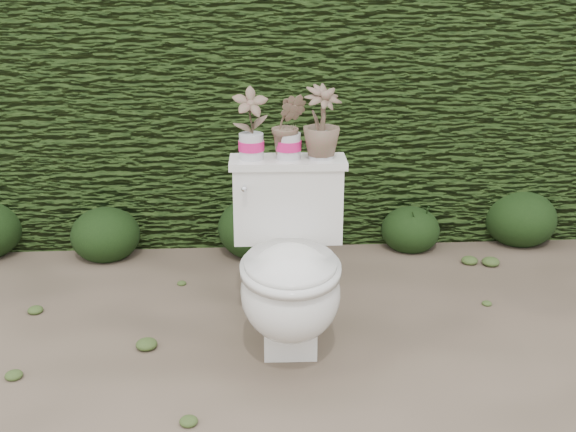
{
  "coord_description": "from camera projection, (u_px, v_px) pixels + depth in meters",
  "views": [
    {
      "loc": [
        -0.04,
        -2.77,
        1.6
      ],
      "look_at": [
        0.13,
        0.1,
        0.55
      ],
      "focal_mm": 45.0,
      "sensor_mm": 36.0,
      "label": 1
    }
  ],
  "objects": [
    {
      "name": "potted_plant_right",
      "position": [
        321.0,
        124.0,
        3.04
      ],
      "size": [
        0.22,
        0.22,
        0.29
      ],
      "primitive_type": "imported",
      "rotation": [
        0.0,
        0.0,
        0.43
      ],
      "color": "#206829",
      "rests_on": "toilet"
    },
    {
      "name": "ground",
      "position": [
        260.0,
        343.0,
        3.15
      ],
      "size": [
        60.0,
        60.0,
        0.0
      ],
      "primitive_type": "plane",
      "color": "#786653",
      "rests_on": "ground"
    },
    {
      "name": "potted_plant_center",
      "position": [
        289.0,
        128.0,
        3.04
      ],
      "size": [
        0.16,
        0.14,
        0.27
      ],
      "primitive_type": "imported",
      "rotation": [
        0.0,
        0.0,
        6.12
      ],
      "color": "#206829",
      "rests_on": "toilet"
    },
    {
      "name": "liriope_clump_4",
      "position": [
        411.0,
        225.0,
        4.13
      ],
      "size": [
        0.34,
        0.34,
        0.27
      ],
      "primitive_type": "ellipsoid",
      "color": "black",
      "rests_on": "ground"
    },
    {
      "name": "liriope_clump_2",
      "position": [
        105.0,
        230.0,
        4.01
      ],
      "size": [
        0.38,
        0.38,
        0.31
      ],
      "primitive_type": "ellipsoid",
      "color": "black",
      "rests_on": "ground"
    },
    {
      "name": "potted_plant_left",
      "position": [
        251.0,
        126.0,
        3.03
      ],
      "size": [
        0.16,
        0.12,
        0.29
      ],
      "primitive_type": "imported",
      "rotation": [
        0.0,
        0.0,
        0.1
      ],
      "color": "#206829",
      "rests_on": "toilet"
    },
    {
      "name": "liriope_clump_3",
      "position": [
        257.0,
        223.0,
        4.05
      ],
      "size": [
        0.44,
        0.44,
        0.35
      ],
      "primitive_type": "ellipsoid",
      "color": "black",
      "rests_on": "ground"
    },
    {
      "name": "toilet",
      "position": [
        290.0,
        271.0,
        3.0
      ],
      "size": [
        0.5,
        0.69,
        0.78
      ],
      "rotation": [
        0.0,
        0.0,
        -0.02
      ],
      "color": "silver",
      "rests_on": "ground"
    },
    {
      "name": "hedge",
      "position": [
        252.0,
        94.0,
        4.38
      ],
      "size": [
        8.0,
        1.0,
        1.6
      ],
      "primitive_type": "cube",
      "color": "#2E4717",
      "rests_on": "ground"
    },
    {
      "name": "liriope_clump_5",
      "position": [
        520.0,
        214.0,
        4.22
      ],
      "size": [
        0.42,
        0.42,
        0.34
      ],
      "primitive_type": "ellipsoid",
      "color": "black",
      "rests_on": "ground"
    }
  ]
}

